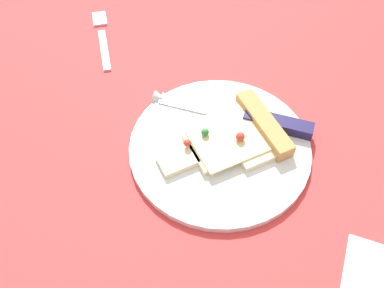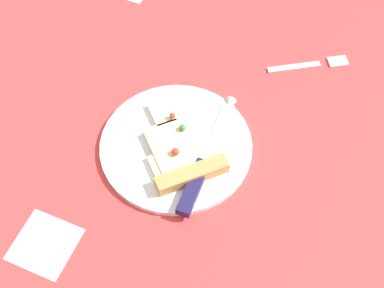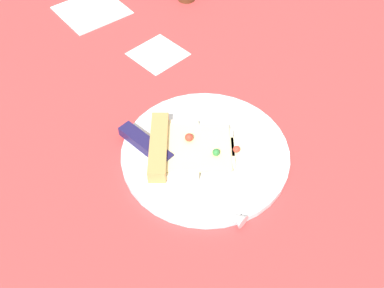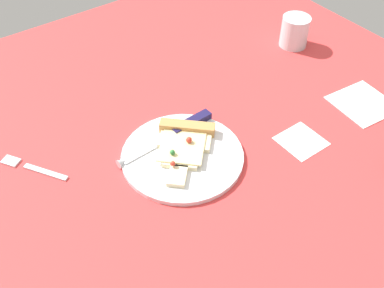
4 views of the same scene
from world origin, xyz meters
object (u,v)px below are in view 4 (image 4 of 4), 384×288
object	(u,v)px
drinking_glass	(295,31)
plate	(182,156)
knife	(175,132)
napkin	(363,103)
fork	(31,167)
pizza_slice	(184,143)

from	to	relation	value
drinking_glass	plate	bearing A→B (deg)	-160.90
plate	knife	bearing A→B (deg)	69.55
drinking_glass	napkin	bearing A→B (deg)	-99.84
fork	napkin	world-z (taller)	fork
plate	pizza_slice	bearing A→B (deg)	45.87
pizza_slice	drinking_glass	bearing A→B (deg)	-117.94
drinking_glass	napkin	xyz separation A→B (cm)	(-4.88, -28.16, -3.95)
plate	fork	bearing A→B (deg)	149.09
drinking_glass	fork	bearing A→B (deg)	-179.09
plate	knife	distance (cm)	6.34
drinking_glass	fork	size ratio (longest dim) A/B	0.60
plate	drinking_glass	bearing A→B (deg)	19.10
plate	knife	size ratio (longest dim) A/B	1.06
napkin	fork	bearing A→B (deg)	159.36
knife	fork	xyz separation A→B (cm)	(-28.90, 10.15, -1.26)
knife	napkin	bearing A→B (deg)	-113.95
plate	napkin	bearing A→B (deg)	-13.73
pizza_slice	fork	world-z (taller)	pizza_slice
drinking_glass	fork	xyz separation A→B (cm)	(-76.41, -1.21, -3.75)
fork	napkin	bearing A→B (deg)	-53.18
fork	napkin	xyz separation A→B (cm)	(71.53, -26.95, -0.20)
plate	napkin	distance (cm)	46.13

